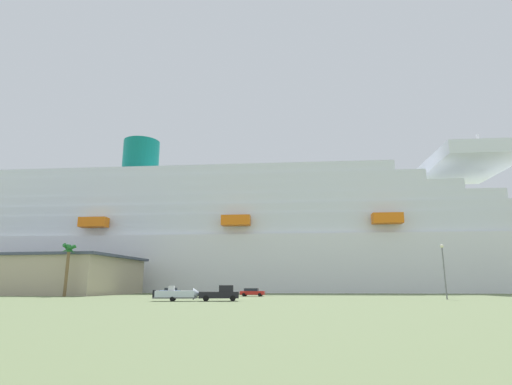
{
  "coord_description": "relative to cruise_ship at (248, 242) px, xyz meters",
  "views": [
    {
      "loc": [
        11.18,
        -70.82,
        2.32
      ],
      "look_at": [
        0.57,
        22.39,
        23.65
      ],
      "focal_mm": 28.42,
      "sensor_mm": 36.0,
      "label": 1
    }
  ],
  "objects": [
    {
      "name": "parked_car_red_hatchback",
      "position": [
        6.96,
        -46.1,
        -14.65
      ],
      "size": [
        4.87,
        2.23,
        1.58
      ],
      "color": "red",
      "rests_on": "ground_plane"
    },
    {
      "name": "parked_car_blue_suv",
      "position": [
        -12.84,
        -36.88,
        -14.65
      ],
      "size": [
        4.68,
        2.44,
        1.58
      ],
      "color": "#264C99",
      "rests_on": "ground_plane"
    },
    {
      "name": "small_boat_on_trailer",
      "position": [
        -0.36,
        -70.63,
        -14.52
      ],
      "size": [
        7.58,
        2.93,
        2.15
      ],
      "color": "#595960",
      "rests_on": "ground_plane"
    },
    {
      "name": "street_lamp",
      "position": [
        39.65,
        -58.79,
        -9.88
      ],
      "size": [
        0.56,
        0.56,
        8.69
      ],
      "color": "slate",
      "rests_on": "ground_plane"
    },
    {
      "name": "palm_tree",
      "position": [
        -29.43,
        -51.18,
        -7.54
      ],
      "size": [
        3.21,
        3.02,
        10.32
      ],
      "color": "brown",
      "rests_on": "ground_plane"
    },
    {
      "name": "ground_plane",
      "position": [
        5.87,
        -27.14,
        -15.48
      ],
      "size": [
        600.0,
        600.0,
        0.0
      ],
      "primitive_type": "plane",
      "color": "#66754C"
    },
    {
      "name": "terminal_building",
      "position": [
        -52.67,
        -34.77,
        -10.99
      ],
      "size": [
        57.5,
        29.72,
        8.93
      ],
      "color": "#B7A88C",
      "rests_on": "ground_plane"
    },
    {
      "name": "pickup_truck",
      "position": [
        5.33,
        -69.52,
        -14.44
      ],
      "size": [
        5.88,
        3.11,
        2.2
      ],
      "color": "black",
      "rests_on": "ground_plane"
    },
    {
      "name": "cruise_ship",
      "position": [
        0.0,
        0.0,
        0.0
      ],
      "size": [
        279.61,
        41.83,
        56.58
      ],
      "color": "white",
      "rests_on": "ground_plane"
    }
  ]
}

